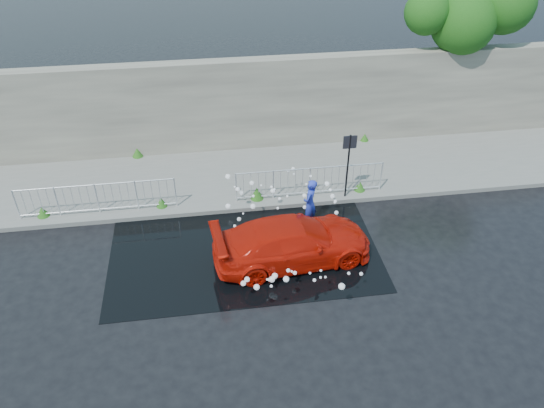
{
  "coord_description": "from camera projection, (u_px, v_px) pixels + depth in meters",
  "views": [
    {
      "loc": [
        -0.42,
        -11.39,
        10.39
      ],
      "look_at": [
        1.49,
        1.8,
        1.0
      ],
      "focal_mm": 35.0,
      "sensor_mm": 36.0,
      "label": 1
    }
  ],
  "objects": [
    {
      "name": "tree",
      "position": [
        473.0,
        15.0,
        19.62
      ],
      "size": [
        4.95,
        2.46,
        6.32
      ],
      "color": "#332114",
      "rests_on": "ground"
    },
    {
      "name": "water_spray",
      "position": [
        278.0,
        227.0,
        15.88
      ],
      "size": [
        3.57,
        5.76,
        1.05
      ],
      "color": "white",
      "rests_on": "ground"
    },
    {
      "name": "retaining_wall",
      "position": [
        213.0,
        106.0,
        19.99
      ],
      "size": [
        30.0,
        0.6,
        3.5
      ],
      "primitive_type": "cube",
      "color": "#5D564E",
      "rests_on": "pavement"
    },
    {
      "name": "puddle",
      "position": [
        244.0,
        248.0,
        16.12
      ],
      "size": [
        8.0,
        5.0,
        0.01
      ],
      "primitive_type": "cube",
      "color": "black",
      "rests_on": "ground"
    },
    {
      "name": "sign_post",
      "position": [
        349.0,
        156.0,
        17.26
      ],
      "size": [
        0.45,
        0.06,
        2.5
      ],
      "color": "black",
      "rests_on": "ground"
    },
    {
      "name": "ground",
      "position": [
        230.0,
        272.0,
        15.25
      ],
      "size": [
        90.0,
        90.0,
        0.0
      ],
      "primitive_type": "plane",
      "color": "black",
      "rests_on": "ground"
    },
    {
      "name": "red_car",
      "position": [
        293.0,
        242.0,
        15.34
      ],
      "size": [
        4.82,
        2.41,
        1.34
      ],
      "primitive_type": "imported",
      "rotation": [
        0.0,
        0.0,
        1.69
      ],
      "color": "red",
      "rests_on": "ground"
    },
    {
      "name": "railing_left",
      "position": [
        97.0,
        197.0,
        17.07
      ],
      "size": [
        5.05,
        0.05,
        1.1
      ],
      "color": "silver",
      "rests_on": "pavement"
    },
    {
      "name": "person",
      "position": [
        310.0,
        203.0,
        16.65
      ],
      "size": [
        0.64,
        0.72,
        1.66
      ],
      "primitive_type": "imported",
      "rotation": [
        0.0,
        0.0,
        -2.09
      ],
      "color": "#2435B8",
      "rests_on": "ground"
    },
    {
      "name": "weeds",
      "position": [
        216.0,
        181.0,
        18.63
      ],
      "size": [
        12.17,
        3.93,
        0.44
      ],
      "color": "#1F4813",
      "rests_on": "pavement"
    },
    {
      "name": "curb",
      "position": [
        223.0,
        210.0,
        17.64
      ],
      "size": [
        30.0,
        0.25,
        0.16
      ],
      "primitive_type": "cube",
      "color": "slate",
      "rests_on": "ground"
    },
    {
      "name": "railing_right",
      "position": [
        310.0,
        181.0,
        17.89
      ],
      "size": [
        5.05,
        0.05,
        1.1
      ],
      "color": "silver",
      "rests_on": "pavement"
    },
    {
      "name": "pavement",
      "position": [
        219.0,
        178.0,
        19.26
      ],
      "size": [
        30.0,
        4.0,
        0.15
      ],
      "primitive_type": "cube",
      "color": "slate",
      "rests_on": "ground"
    }
  ]
}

